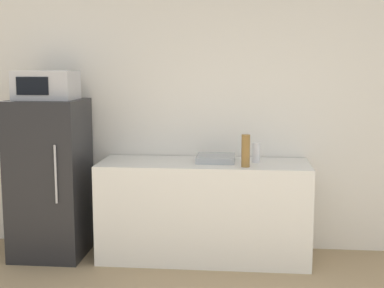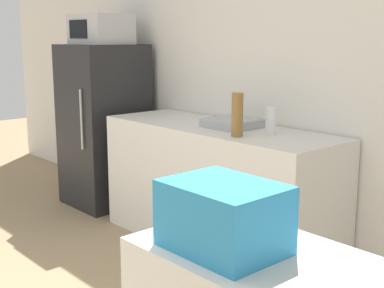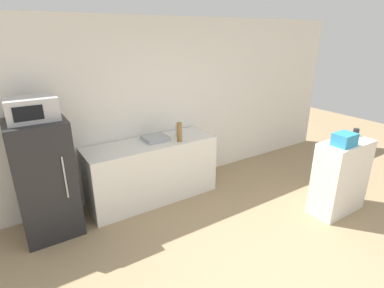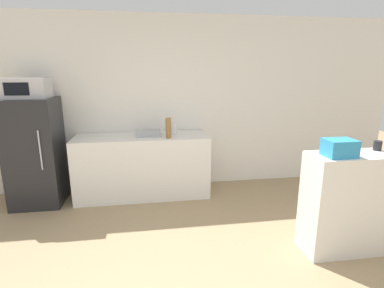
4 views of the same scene
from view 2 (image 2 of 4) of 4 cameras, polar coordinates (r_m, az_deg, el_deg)
wall_back at (r=3.97m, az=7.49°, el=8.09°), size 8.00×0.06×2.60m
refrigerator at (r=4.92m, az=-9.37°, el=1.96°), size 0.64×0.66×1.45m
microwave at (r=4.86m, az=-9.72°, el=11.98°), size 0.52×0.39×0.26m
counter at (r=3.91m, az=2.68°, el=-4.56°), size 1.89×0.64×0.89m
sink_basin at (r=3.77m, az=4.33°, el=2.24°), size 0.34×0.33×0.06m
bottle_tall at (r=3.40m, az=4.85°, el=3.11°), size 0.07×0.07×0.28m
bottle_short at (r=3.51m, az=8.40°, el=2.45°), size 0.07×0.07×0.18m
basket at (r=1.27m, az=3.40°, el=-7.74°), size 0.27×0.21×0.16m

